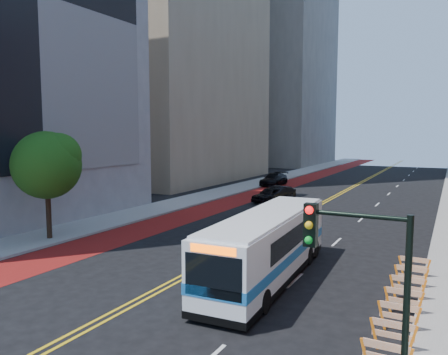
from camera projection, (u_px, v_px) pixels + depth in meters
ground at (126, 307)px, 16.95m from camera, size 160.00×160.00×0.00m
sidewalk_left at (221, 192)px, 48.90m from camera, size 4.00×140.00×0.15m
bus_lane_paint at (252, 195)px, 47.09m from camera, size 3.60×140.00×0.01m
center_line_inner at (325, 201)px, 43.41m from camera, size 0.14×140.00×0.01m
center_line_outer at (329, 201)px, 43.24m from camera, size 0.14×140.00×0.01m
lane_dashes at (389, 194)px, 48.13m from camera, size 0.14×98.20×0.01m
midrise_left_far at (277, 12)px, 93.35m from camera, size 20.00×26.00×65.00m
construction_barriers at (401, 305)px, 15.43m from camera, size 1.42×10.91×1.00m
street_tree at (48, 162)px, 26.98m from camera, size 4.20×4.20×6.70m
traffic_signal at (362, 279)px, 9.10m from camera, size 2.21×0.34×5.07m
transit_bus at (269, 245)px, 20.03m from camera, size 3.06×11.43×3.11m
car_a at (270, 195)px, 42.32m from camera, size 2.92×4.72×1.50m
car_b at (278, 194)px, 43.11m from camera, size 2.36×4.63×1.45m
car_c at (274, 179)px, 55.84m from camera, size 2.32×5.49×1.58m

